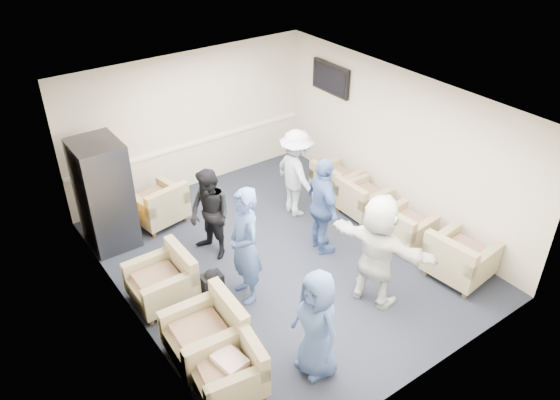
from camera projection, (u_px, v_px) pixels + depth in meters
floor at (282, 257)px, 9.02m from camera, size 6.00×6.00×0.00m
ceiling at (282, 104)px, 7.59m from camera, size 6.00×6.00×0.00m
back_wall at (190, 122)px, 10.37m from camera, size 5.00×0.02×2.70m
front_wall at (435, 296)px, 6.24m from camera, size 5.00×0.02×2.70m
left_wall at (126, 244)px, 7.07m from camera, size 0.02×6.00×2.70m
right_wall at (398, 145)px, 9.54m from camera, size 0.02×6.00×2.70m
chair_rail at (193, 144)px, 10.60m from camera, size 4.98×0.04×0.06m
tv at (331, 79)px, 10.38m from camera, size 0.10×1.00×0.58m
armchair_left_near at (231, 371)px, 6.62m from camera, size 0.91×0.91×0.64m
armchair_left_mid at (209, 335)px, 7.07m from camera, size 0.95×0.95×0.72m
armchair_left_far at (165, 281)px, 7.99m from camera, size 0.85×0.85×0.68m
armchair_right_near at (458, 260)px, 8.41m from camera, size 0.97×0.97×0.70m
armchair_right_midnear at (403, 229)px, 9.16m from camera, size 0.86×0.86×0.63m
armchair_right_midfar at (361, 200)px, 9.97m from camera, size 0.78×0.78×0.62m
armchair_right_far at (335, 182)px, 10.52m from camera, size 0.83×0.83×0.61m
armchair_corner at (159, 206)px, 9.73m from camera, size 0.98×0.98×0.68m
vending_machine at (104, 194)px, 8.92m from camera, size 0.76×0.89×1.88m
backpack at (212, 284)px, 8.03m from camera, size 0.32×0.24×0.54m
pillow at (230, 361)px, 6.53m from camera, size 0.36×0.44×0.12m
person_front_left at (317, 324)px, 6.66m from camera, size 0.50×0.76×1.54m
person_mid_left at (245, 246)px, 7.75m from camera, size 0.53×0.73×1.84m
person_back_left at (210, 215)px, 8.69m from camera, size 0.72×0.86×1.56m
person_back_right at (296, 173)px, 9.74m from camera, size 0.68×1.10×1.66m
person_mid_right at (323, 207)px, 8.76m from camera, size 0.65×1.07×1.70m
person_front_right at (378, 251)px, 7.71m from camera, size 1.01×1.73×1.78m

